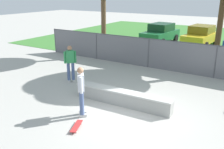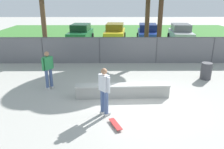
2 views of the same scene
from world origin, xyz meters
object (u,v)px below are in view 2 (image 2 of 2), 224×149
at_px(car_green, 81,33).
at_px(car_silver, 181,33).
at_px(concrete_ledge, 122,91).
at_px(car_blue, 148,33).
at_px(car_yellow, 115,32).
at_px(skateboard, 115,124).
at_px(bystander, 48,69).
at_px(trash_bin, 206,71).
at_px(skateboarder, 104,90).

bearing_deg(car_green, car_silver, -0.46).
height_order(concrete_ledge, car_blue, car_blue).
distance_m(concrete_ledge, car_yellow, 13.20).
height_order(concrete_ledge, skateboard, concrete_ledge).
bearing_deg(car_blue, car_green, 179.97).
bearing_deg(skateboard, concrete_ledge, 81.37).
distance_m(concrete_ledge, bystander, 3.63).
bearing_deg(bystander, trash_bin, 9.06).
relative_size(concrete_ledge, car_silver, 0.94).
height_order(bystander, trash_bin, bystander).
xyz_separation_m(concrete_ledge, skateboard, (-0.36, -2.36, -0.22)).
height_order(skateboard, car_silver, car_silver).
distance_m(car_yellow, bystander, 12.68).
bearing_deg(concrete_ledge, skateboarder, -115.53).
bearing_deg(skateboarder, skateboard, -63.77).
xyz_separation_m(concrete_ledge, car_yellow, (-0.09, 13.19, 0.54)).
height_order(concrete_ledge, car_yellow, car_yellow).
bearing_deg(car_yellow, car_green, -172.58).
distance_m(concrete_ledge, trash_bin, 5.07).
bearing_deg(car_silver, trash_bin, -99.18).
xyz_separation_m(car_green, car_silver, (9.62, -0.08, 0.00)).
bearing_deg(trash_bin, bystander, -170.94).
bearing_deg(car_green, bystander, -90.21).
height_order(car_yellow, trash_bin, car_yellow).
distance_m(skateboard, bystander, 4.62).
bearing_deg(car_blue, skateboarder, -104.92).
xyz_separation_m(car_green, trash_bin, (7.93, -10.52, -0.39)).
relative_size(car_green, car_yellow, 1.00).
relative_size(concrete_ledge, trash_bin, 4.60).
relative_size(concrete_ledge, car_blue, 0.94).
height_order(skateboarder, car_silver, skateboarder).
bearing_deg(car_green, trash_bin, -53.00).
bearing_deg(car_blue, bystander, -118.85).
height_order(car_green, car_silver, same).
bearing_deg(concrete_ledge, bystander, 164.25).
bearing_deg(skateboarder, trash_bin, 35.70).
bearing_deg(trash_bin, skateboard, -136.85).
distance_m(concrete_ledge, car_silver, 14.15).
relative_size(skateboarder, trash_bin, 2.04).
bearing_deg(bystander, concrete_ledge, -15.75).
distance_m(car_green, car_yellow, 3.32).
bearing_deg(car_blue, trash_bin, -82.01).
relative_size(concrete_ledge, bystander, 2.25).
distance_m(skateboard, car_blue, 15.52).
height_order(car_yellow, car_blue, same).
xyz_separation_m(concrete_ledge, car_green, (-3.38, 12.76, 0.54)).
bearing_deg(skateboard, skateboarder, 116.23).
relative_size(car_yellow, trash_bin, 4.89).
height_order(skateboarder, bystander, same).
bearing_deg(skateboard, car_yellow, 89.01).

